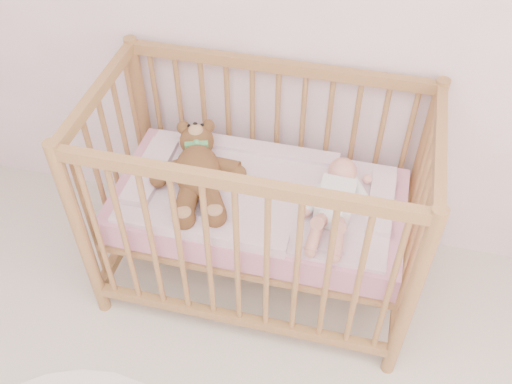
% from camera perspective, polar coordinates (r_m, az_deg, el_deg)
% --- Properties ---
extents(crib, '(1.36, 0.76, 1.00)m').
position_cam_1_polar(crib, '(2.42, 0.28, -1.16)').
color(crib, '#9C7942').
rests_on(crib, floor).
extents(mattress, '(1.22, 0.62, 0.13)m').
position_cam_1_polar(mattress, '(2.44, 0.28, -1.41)').
color(mattress, pink).
rests_on(mattress, crib).
extents(blanket, '(1.10, 0.58, 0.06)m').
position_cam_1_polar(blanket, '(2.38, 0.28, -0.18)').
color(blanket, pink).
rests_on(blanket, mattress).
extents(baby, '(0.28, 0.55, 0.13)m').
position_cam_1_polar(baby, '(2.28, 7.99, -0.57)').
color(baby, white).
rests_on(baby, blanket).
extents(teddy_bear, '(0.59, 0.70, 0.16)m').
position_cam_1_polar(teddy_bear, '(2.36, -5.84, 1.97)').
color(teddy_bear, brown).
rests_on(teddy_bear, blanket).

